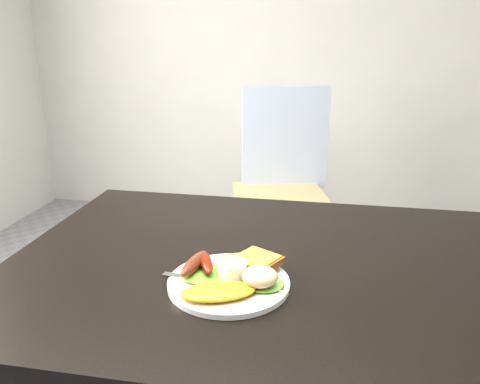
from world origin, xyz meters
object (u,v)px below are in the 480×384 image
dining_chair (280,200)px  plate (229,283)px  dining_table (287,271)px  person (213,196)px

dining_chair → plate: bearing=-103.1°
dining_table → person: person is taller
person → plate: size_ratio=6.21×
dining_table → dining_chair: size_ratio=2.73×
dining_table → dining_chair: (-0.14, 1.25, -0.28)m
dining_table → plate: plate is taller
dining_chair → person: person is taller
dining_table → plate: bearing=-131.5°
dining_table → person: bearing=121.1°
dining_table → plate: (-0.10, -0.12, 0.03)m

